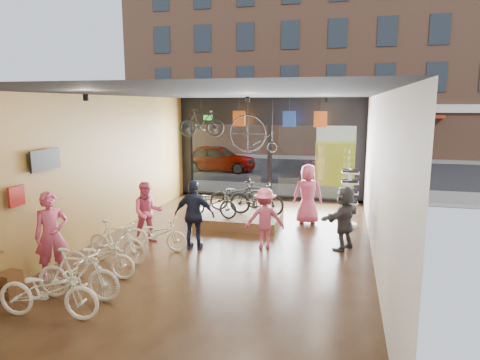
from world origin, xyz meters
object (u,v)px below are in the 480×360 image
(display_bike_mid, at_px, (256,199))
(floor_bike_3, at_px, (116,242))
(customer_0, at_px, (52,235))
(floor_bike_2, at_px, (99,258))
(box_truck, at_px, (343,150))
(customer_1, at_px, (147,212))
(display_bike_right, at_px, (237,195))
(floor_bike_0, at_px, (48,291))
(floor_bike_1, at_px, (78,274))
(customer_4, at_px, (308,194))
(customer_5, at_px, (344,218))
(floor_bike_4, at_px, (157,234))
(display_bike_left, at_px, (212,203))
(customer_3, at_px, (265,219))
(customer_2, at_px, (194,215))
(penny_farthing, at_px, (255,135))
(hung_bike, at_px, (201,123))
(street_car, at_px, (217,158))
(display_platform, at_px, (240,219))
(sunglasses_rack, at_px, (349,198))

(display_bike_mid, bearing_deg, floor_bike_3, 150.07)
(display_bike_mid, relative_size, customer_0, 0.92)
(floor_bike_2, height_order, customer_0, customer_0)
(box_truck, height_order, customer_1, box_truck)
(floor_bike_3, relative_size, display_bike_right, 0.94)
(floor_bike_0, xyz_separation_m, floor_bike_1, (0.08, 0.71, 0.02))
(customer_1, relative_size, customer_4, 0.88)
(floor_bike_0, height_order, customer_5, customer_5)
(floor_bike_4, bearing_deg, floor_bike_2, 164.74)
(display_bike_left, bearing_deg, floor_bike_3, 171.98)
(customer_3, relative_size, customer_5, 0.96)
(display_bike_left, relative_size, customer_2, 0.93)
(floor_bike_1, relative_size, penny_farthing, 0.99)
(floor_bike_3, distance_m, floor_bike_4, 1.11)
(box_truck, bearing_deg, display_bike_left, -111.27)
(floor_bike_3, distance_m, display_bike_mid, 4.52)
(floor_bike_0, distance_m, floor_bike_2, 1.73)
(floor_bike_1, relative_size, display_bike_left, 1.01)
(customer_2, xyz_separation_m, customer_4, (2.51, 3.02, 0.04))
(customer_2, bearing_deg, hung_bike, -78.17)
(floor_bike_0, xyz_separation_m, floor_bike_2, (-0.13, 1.73, -0.05))
(floor_bike_0, relative_size, hung_bike, 1.13)
(floor_bike_2, distance_m, customer_5, 5.79)
(customer_3, bearing_deg, display_bike_left, -55.21)
(customer_2, relative_size, customer_5, 1.08)
(street_car, relative_size, floor_bike_1, 2.56)
(street_car, height_order, display_platform, street_car)
(floor_bike_2, relative_size, penny_farthing, 0.97)
(floor_bike_0, distance_m, customer_0, 1.86)
(floor_bike_3, height_order, display_bike_left, display_bike_left)
(display_bike_right, bearing_deg, customer_4, -116.05)
(floor_bike_4, xyz_separation_m, display_bike_left, (0.70, 2.31, 0.31))
(floor_bike_4, distance_m, customer_1, 0.82)
(floor_bike_1, xyz_separation_m, penny_farthing, (1.59, 8.16, 2.01))
(customer_3, bearing_deg, customer_5, 176.24)
(customer_3, relative_size, penny_farthing, 0.93)
(customer_2, bearing_deg, penny_farthing, -100.17)
(customer_1, distance_m, hung_bike, 4.78)
(display_platform, xyz_separation_m, display_bike_mid, (0.50, 0.04, 0.65))
(display_bike_right, xyz_separation_m, customer_4, (2.20, -0.04, 0.15))
(floor_bike_3, relative_size, customer_5, 1.01)
(floor_bike_3, xyz_separation_m, customer_5, (5.02, 2.17, 0.31))
(sunglasses_rack, bearing_deg, floor_bike_1, -128.19)
(customer_2, bearing_deg, floor_bike_2, 53.95)
(box_truck, xyz_separation_m, floor_bike_4, (-4.32, -11.60, -0.99))
(penny_farthing, bearing_deg, floor_bike_1, -101.05)
(display_platform, relative_size, hung_bike, 1.52)
(customer_1, bearing_deg, floor_bike_0, -119.33)
(floor_bike_1, height_order, penny_farthing, penny_farthing)
(floor_bike_0, distance_m, penny_farthing, 9.25)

